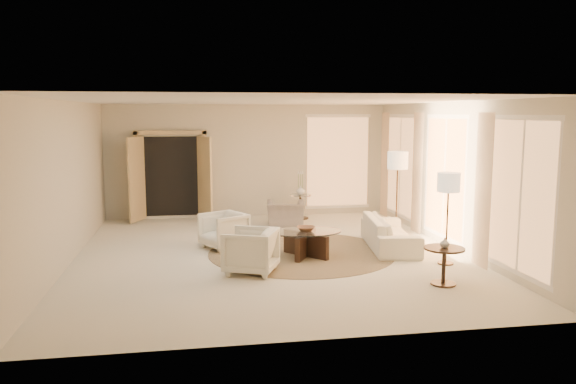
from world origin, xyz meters
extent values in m
cube|color=silver|center=(0.00, 0.00, -0.01)|extent=(7.00, 8.00, 0.02)
cube|color=white|center=(0.00, 0.00, 2.80)|extent=(7.00, 8.00, 0.02)
cube|color=beige|center=(0.00, 4.00, 1.40)|extent=(7.00, 0.04, 2.80)
cube|color=beige|center=(0.00, -4.00, 1.40)|extent=(7.00, 0.04, 2.80)
cube|color=beige|center=(-3.50, 0.00, 1.40)|extent=(0.04, 8.00, 2.80)
cube|color=beige|center=(3.50, 0.00, 1.40)|extent=(0.04, 8.00, 2.80)
cube|color=tan|center=(-1.90, 3.89, 1.08)|extent=(1.80, 0.12, 2.16)
cube|color=tan|center=(-2.70, 3.62, 1.03)|extent=(0.35, 0.66, 2.00)
cube|color=tan|center=(-1.10, 3.62, 1.03)|extent=(0.35, 0.66, 2.00)
cylinder|color=#473825|center=(0.60, 0.04, 0.01)|extent=(3.50, 3.50, 0.01)
imported|color=white|center=(2.35, 0.13, 0.30)|extent=(1.07, 2.13, 0.60)
imported|color=white|center=(-0.82, 0.63, 0.38)|extent=(0.97, 0.98, 0.76)
imported|color=white|center=(-0.47, -1.13, 0.40)|extent=(0.97, 1.00, 0.80)
imported|color=gray|center=(0.72, 2.64, 0.37)|extent=(0.93, 0.68, 0.75)
cube|color=black|center=(0.61, -0.27, 0.22)|extent=(0.70, 0.80, 0.43)
cube|color=black|center=(0.61, -0.27, 0.22)|extent=(0.55, 0.89, 0.43)
cylinder|color=white|center=(0.61, -0.27, 0.47)|extent=(1.42, 1.42, 0.02)
cylinder|color=black|center=(2.34, -2.26, 0.01)|extent=(0.38, 0.38, 0.03)
cylinder|color=black|center=(2.34, -2.26, 0.28)|extent=(0.06, 0.06, 0.54)
cylinder|color=black|center=(2.34, -2.26, 0.56)|extent=(0.61, 0.61, 0.03)
cylinder|color=#32251A|center=(1.22, 3.40, 0.01)|extent=(0.40, 0.40, 0.03)
cylinder|color=#32251A|center=(1.22, 3.40, 0.29)|extent=(0.06, 0.06, 0.57)
cylinder|color=white|center=(1.22, 3.40, 0.59)|extent=(0.52, 0.52, 0.03)
cylinder|color=#32251A|center=(2.90, 1.26, 0.02)|extent=(0.30, 0.30, 0.03)
cylinder|color=#32251A|center=(2.90, 1.26, 0.76)|extent=(0.03, 0.03, 1.51)
cylinder|color=beige|center=(2.90, 1.26, 1.60)|extent=(0.43, 0.43, 0.37)
cylinder|color=#32251A|center=(2.90, -1.16, 0.01)|extent=(0.27, 0.27, 0.03)
cylinder|color=#32251A|center=(2.90, -1.16, 0.67)|extent=(0.03, 0.03, 1.35)
cylinder|color=beige|center=(2.90, -1.16, 1.42)|extent=(0.38, 0.38, 0.33)
imported|color=brown|center=(0.61, -0.27, 0.52)|extent=(0.37, 0.37, 0.08)
imported|color=white|center=(2.34, -2.26, 0.65)|extent=(0.19, 0.19, 0.15)
imported|color=white|center=(1.22, 3.40, 0.71)|extent=(0.24, 0.24, 0.22)
camera|label=1|loc=(-1.36, -10.00, 2.58)|focal=35.00mm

